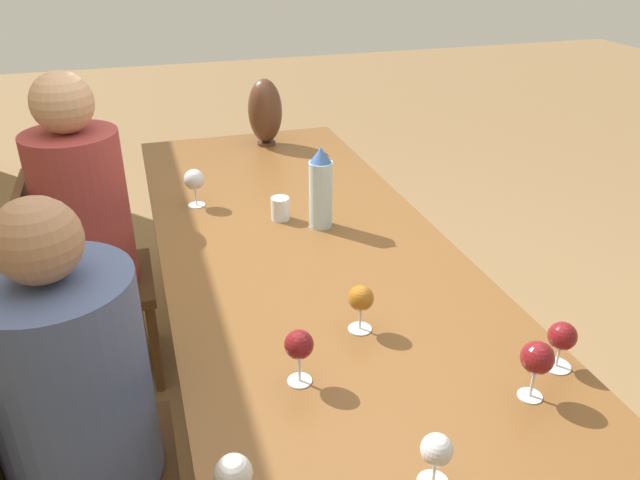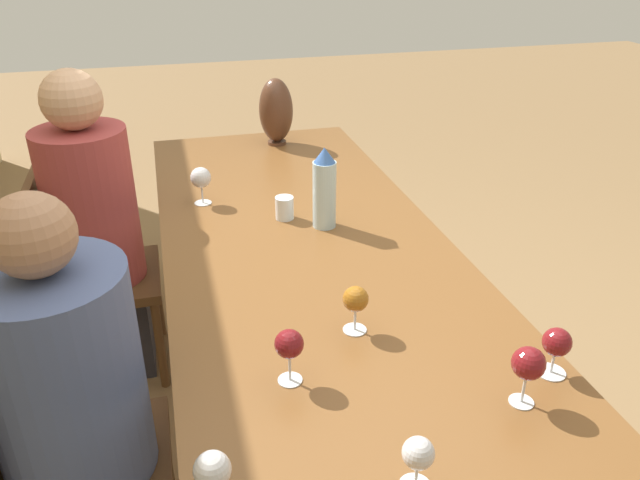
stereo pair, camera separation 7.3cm
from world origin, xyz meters
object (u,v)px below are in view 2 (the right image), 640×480
at_px(vase, 276,111).
at_px(wine_glass_4, 528,364).
at_px(wine_glass_3, 212,471).
at_px(wine_glass_5, 557,344).
at_px(wine_glass_0, 356,300).
at_px(person_near, 78,406).
at_px(chair_far, 85,272).
at_px(wine_glass_1, 201,178).
at_px(wine_glass_6, 289,345).
at_px(water_bottle, 324,189).
at_px(wine_glass_2, 418,455).
at_px(person_far, 97,223).
at_px(chair_near, 57,462).
at_px(water_tumbler, 285,208).

xyz_separation_m(vase, wine_glass_4, (-1.96, -0.18, -0.06)).
xyz_separation_m(wine_glass_3, wine_glass_5, (0.20, -0.83, -0.02)).
height_order(vase, wine_glass_0, vase).
bearing_deg(wine_glass_3, person_near, 31.69).
bearing_deg(chair_far, wine_glass_3, -165.76).
bearing_deg(wine_glass_1, wine_glass_0, -161.59).
xyz_separation_m(wine_glass_0, person_near, (-0.00, 0.72, -0.20)).
height_order(vase, wine_glass_6, vase).
bearing_deg(vase, wine_glass_5, -170.70).
height_order(wine_glass_0, person_near, person_near).
xyz_separation_m(water_bottle, wine_glass_1, (0.31, 0.41, -0.04)).
height_order(water_bottle, wine_glass_5, water_bottle).
bearing_deg(person_near, wine_glass_1, -22.97).
bearing_deg(wine_glass_5, wine_glass_4, 121.17).
height_order(wine_glass_3, wine_glass_4, wine_glass_4).
bearing_deg(person_near, wine_glass_2, -127.76).
height_order(wine_glass_1, wine_glass_3, wine_glass_1).
height_order(wine_glass_4, person_near, person_near).
relative_size(wine_glass_6, person_far, 0.11).
bearing_deg(chair_near, person_far, -4.50).
xyz_separation_m(wine_glass_4, person_far, (1.39, 1.01, -0.18)).
xyz_separation_m(water_bottle, chair_far, (0.38, 0.89, -0.42)).
bearing_deg(vase, chair_near, 150.34).
bearing_deg(wine_glass_4, wine_glass_5, -58.83).
height_order(water_bottle, person_near, person_near).
bearing_deg(chair_far, wine_glass_4, -141.84).
height_order(wine_glass_1, wine_glass_4, wine_glass_4).
height_order(water_bottle, chair_far, water_bottle).
height_order(wine_glass_2, wine_glass_3, wine_glass_3).
distance_m(wine_glass_3, person_far, 1.55).
height_order(wine_glass_0, chair_far, wine_glass_0).
xyz_separation_m(water_tumbler, wine_glass_6, (-0.90, 0.17, 0.06)).
relative_size(wine_glass_1, person_far, 0.11).
height_order(wine_glass_1, chair_far, wine_glass_1).
relative_size(wine_glass_1, wine_glass_4, 0.98).
bearing_deg(wine_glass_6, person_far, 23.53).
relative_size(water_tumbler, wine_glass_6, 0.59).
bearing_deg(wine_glass_5, person_near, 75.64).
distance_m(vase, chair_near, 1.89).
relative_size(vase, person_near, 0.26).
bearing_deg(wine_glass_4, wine_glass_2, 116.23).
height_order(wine_glass_3, wine_glass_6, wine_glass_6).
distance_m(water_tumbler, wine_glass_5, 1.13).
height_order(water_bottle, wine_glass_6, water_bottle).
bearing_deg(water_tumbler, wine_glass_6, 169.01).
bearing_deg(person_far, wine_glass_4, -143.95).
bearing_deg(wine_glass_4, water_bottle, 11.06).
xyz_separation_m(wine_glass_0, wine_glass_2, (-0.53, 0.04, -0.01)).
bearing_deg(vase, person_near, 152.64).
bearing_deg(person_near, chair_far, 4.63).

